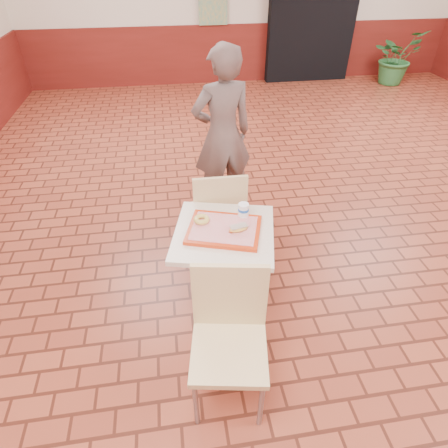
{
  "coord_description": "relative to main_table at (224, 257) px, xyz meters",
  "views": [
    {
      "loc": [
        -1.54,
        -2.43,
        2.2
      ],
      "look_at": [
        -1.25,
        -0.53,
        0.74
      ],
      "focal_mm": 30.0,
      "sensor_mm": 36.0,
      "label": 1
    }
  ],
  "objects": [
    {
      "name": "corridor_doorway",
      "position": [
        2.45,
        5.41,
        0.64
      ],
      "size": [
        1.6,
        0.22,
        2.2
      ],
      "primitive_type": "cube",
      "color": "black",
      "rests_on": "ground"
    },
    {
      "name": "main_table",
      "position": [
        0.0,
        0.0,
        0.0
      ],
      "size": [
        0.64,
        0.64,
        0.68
      ],
      "rotation": [
        0.0,
        0.0,
        -0.24
      ],
      "color": "beige",
      "rests_on": "ground"
    },
    {
      "name": "potted_plant",
      "position": [
        3.99,
        4.93,
        0.01
      ],
      "size": [
        1.05,
        0.98,
        0.94
      ],
      "primitive_type": "imported",
      "rotation": [
        0.0,
        0.0,
        0.34
      ],
      "color": "#2D7136",
      "rests_on": "ground"
    },
    {
      "name": "serving_tray",
      "position": [
        0.0,
        -0.0,
        0.24
      ],
      "size": [
        0.46,
        0.36,
        0.03
      ],
      "rotation": [
        0.0,
        0.0,
        -0.31
      ],
      "color": "red",
      "rests_on": "main_table"
    },
    {
      "name": "paper_cup",
      "position": [
        0.15,
        0.12,
        0.3
      ],
      "size": [
        0.07,
        0.07,
        0.09
      ],
      "rotation": [
        0.0,
        0.0,
        0.07
      ],
      "color": "white",
      "rests_on": "serving_tray"
    },
    {
      "name": "chair_main_back",
      "position": [
        0.03,
        0.49,
        0.02
      ],
      "size": [
        0.4,
        0.4,
        0.86
      ],
      "rotation": [
        0.0,
        0.0,
        3.13
      ],
      "color": "#DCBF84",
      "rests_on": "ground"
    },
    {
      "name": "long_john_donut",
      "position": [
        0.09,
        -0.04,
        0.27
      ],
      "size": [
        0.14,
        0.09,
        0.04
      ],
      "rotation": [
        0.0,
        0.0,
        0.24
      ],
      "color": "#EFB846",
      "rests_on": "serving_tray"
    },
    {
      "name": "customer",
      "position": [
        0.18,
        1.27,
        0.33
      ],
      "size": [
        0.64,
        0.5,
        1.57
      ],
      "primitive_type": "imported",
      "rotation": [
        0.0,
        0.0,
        3.37
      ],
      "color": "#64524E",
      "rests_on": "ground"
    },
    {
      "name": "ring_donut",
      "position": [
        -0.14,
        0.09,
        0.27
      ],
      "size": [
        0.13,
        0.13,
        0.03
      ],
      "primitive_type": "torus",
      "rotation": [
        0.0,
        0.0,
        0.3
      ],
      "color": "#DDBC50",
      "rests_on": "serving_tray"
    },
    {
      "name": "wainscot_band",
      "position": [
        1.25,
        0.53,
        0.04
      ],
      "size": [
        8.0,
        10.0,
        1.0
      ],
      "color": "maroon",
      "rests_on": "ground"
    },
    {
      "name": "room_shell",
      "position": [
        1.25,
        0.53,
        1.04
      ],
      "size": [
        8.01,
        10.01,
        3.01
      ],
      "color": "brown",
      "rests_on": "ground"
    },
    {
      "name": "chair_main_front",
      "position": [
        -0.07,
        -0.65,
        0.04
      ],
      "size": [
        0.47,
        0.47,
        0.89
      ],
      "rotation": [
        0.0,
        0.0,
        -0.17
      ],
      "color": "#E8CB8B",
      "rests_on": "ground"
    }
  ]
}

